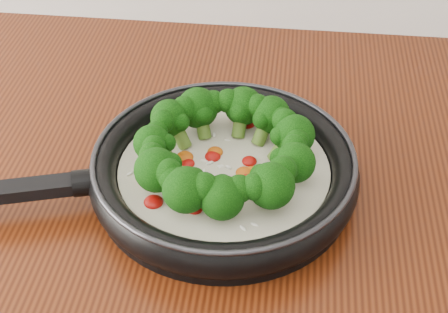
# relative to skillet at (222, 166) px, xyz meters

# --- Properties ---
(skillet) EXTENTS (0.53, 0.40, 0.09)m
(skillet) POSITION_rel_skillet_xyz_m (0.00, 0.00, 0.00)
(skillet) COLOR black
(skillet) RESTS_ON counter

